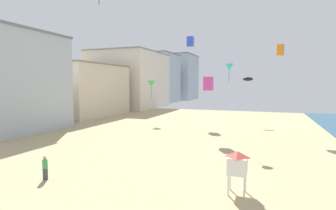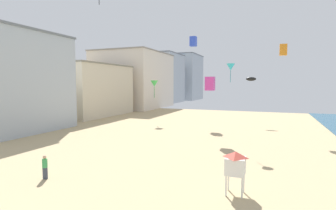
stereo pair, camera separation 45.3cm
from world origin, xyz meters
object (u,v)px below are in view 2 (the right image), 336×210
kite_cyan_delta (231,67)px  kite_green_delta (154,84)px  kite_blue_box (193,41)px  kite_black_parafoil (251,79)px  kite_orange_box (283,50)px  lifeguard_stand (235,163)px  kite_magenta_box (210,84)px  kite_flyer (45,166)px

kite_cyan_delta → kite_green_delta: bearing=139.5°
kite_cyan_delta → kite_blue_box: bearing=118.5°
kite_black_parafoil → kite_blue_box: bearing=-175.7°
kite_orange_box → kite_green_delta: 20.20m
kite_orange_box → lifeguard_stand: bearing=-98.1°
lifeguard_stand → kite_orange_box: size_ratio=1.85×
kite_magenta_box → kite_flyer: bearing=-113.7°
kite_blue_box → kite_black_parafoil: kite_blue_box is taller
kite_cyan_delta → kite_black_parafoil: kite_cyan_delta is taller
lifeguard_stand → kite_black_parafoil: size_ratio=1.60×
kite_flyer → kite_green_delta: kite_green_delta is taller
kite_black_parafoil → lifeguard_stand: bearing=-87.3°
kite_flyer → lifeguard_stand: (12.36, 2.27, 0.92)m
kite_flyer → kite_blue_box: (1.44, 30.62, 12.82)m
kite_orange_box → kite_magenta_box: (-7.87, -6.24, -4.25)m
lifeguard_stand → kite_cyan_delta: bearing=80.6°
kite_blue_box → kite_magenta_box: kite_blue_box is taller
kite_flyer → lifeguard_stand: lifeguard_stand is taller
kite_cyan_delta → kite_green_delta: size_ratio=0.66×
kite_cyan_delta → lifeguard_stand: bearing=-79.9°
kite_flyer → kite_orange_box: kite_orange_box is taller
kite_flyer → kite_cyan_delta: (10.17, 14.52, 7.30)m
kite_orange_box → kite_green_delta: bearing=170.0°
kite_black_parafoil → kite_magenta_box: bearing=-103.7°
kite_orange_box → kite_black_parafoil: 9.83m
kite_black_parafoil → kite_green_delta: bearing=-162.9°
kite_flyer → kite_magenta_box: size_ratio=1.03×
kite_flyer → kite_cyan_delta: bearing=106.6°
kite_orange_box → kite_blue_box: kite_blue_box is taller
kite_flyer → kite_blue_box: size_ratio=1.00×
kite_cyan_delta → kite_blue_box: 19.13m
kite_green_delta → kite_orange_box: bearing=-10.0°
kite_cyan_delta → kite_green_delta: (-14.28, 12.18, -1.66)m
kite_blue_box → kite_magenta_box: (6.04, -13.60, -7.21)m
lifeguard_stand → kite_black_parafoil: 29.62m
kite_cyan_delta → kite_magenta_box: bearing=137.1°
kite_flyer → kite_magenta_box: bearing=117.9°
kite_green_delta → kite_flyer: bearing=-81.3°
kite_flyer → lifeguard_stand: 12.60m
kite_flyer → kite_magenta_box: (7.48, 17.02, 5.60)m
kite_blue_box → kite_green_delta: size_ratio=0.57×
kite_cyan_delta → kite_blue_box: kite_blue_box is taller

